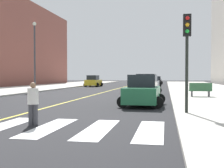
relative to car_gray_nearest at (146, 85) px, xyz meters
The scene contains 11 objects.
lane_divider_paint 18.19m from the car_gray_nearest, 105.76° to the left, with size 0.16×80.00×0.01m, color yellow.
low_rise_brick_west 43.43m from the car_gray_nearest, 137.67° to the left, with size 16.00×32.00×16.22m, color brown.
car_gray_nearest is the anchor object (origin of this frame).
car_white_second 20.64m from the car_gray_nearest, 90.08° to the left, with size 2.42×3.84×1.70m.
car_green_third 10.41m from the car_gray_nearest, 87.42° to the right, with size 2.76×4.35×1.92m.
car_yellow_fourth 22.13m from the car_gray_nearest, 117.53° to the left, with size 2.77×4.35×1.92m.
car_black_fifth 36.16m from the car_gray_nearest, 89.96° to the left, with size 2.46×3.89×1.72m.
traffic_light_near_corner 15.02m from the car_gray_nearest, 79.05° to the right, with size 0.36×0.41×4.52m.
park_bench 5.91m from the car_gray_nearest, 37.80° to the right, with size 1.81×0.58×1.12m.
pedestrian_crossing 18.52m from the car_gray_nearest, 99.26° to the right, with size 0.40×0.40×1.62m.
street_lamp 14.81m from the car_gray_nearest, 162.36° to the left, with size 0.44×0.44×8.12m.
Camera 1 is at (6.80, -5.82, 1.86)m, focal length 46.70 mm.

